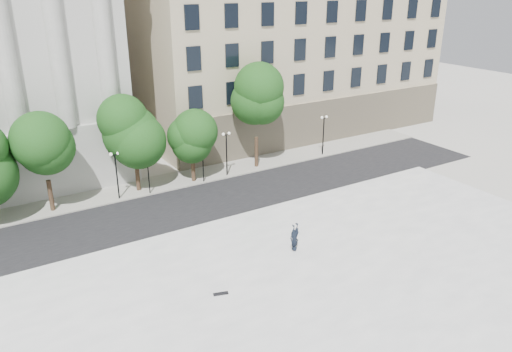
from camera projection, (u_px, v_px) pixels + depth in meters
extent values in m
plane|color=beige|center=(339.00, 326.00, 26.88)|extent=(160.00, 160.00, 0.00)
cube|color=white|center=(305.00, 295.00, 29.18)|extent=(44.00, 22.00, 0.45)
cube|color=black|center=(196.00, 206.00, 41.16)|extent=(60.00, 8.00, 0.02)
cube|color=#A6A399|center=(168.00, 182.00, 45.90)|extent=(60.00, 4.00, 0.12)
cube|color=#B9AA8D|center=(265.00, 38.00, 63.70)|extent=(36.00, 26.00, 21.00)
cylinder|color=black|center=(149.00, 175.00, 42.77)|extent=(0.10, 0.10, 3.50)
imported|color=black|center=(147.00, 152.00, 41.99)|extent=(1.14, 1.91, 0.77)
cylinder|color=black|center=(203.00, 165.00, 45.29)|extent=(0.10, 0.10, 3.50)
imported|color=black|center=(202.00, 143.00, 44.53)|extent=(0.77, 1.69, 0.67)
imported|color=black|center=(294.00, 247.00, 33.40)|extent=(1.04, 2.07, 0.54)
cube|color=black|center=(221.00, 294.00, 28.80)|extent=(0.90, 0.46, 0.09)
cylinder|color=#382619|center=(51.00, 196.00, 39.74)|extent=(0.36, 0.36, 2.68)
sphere|color=#1C4614|center=(44.00, 153.00, 38.40)|extent=(3.78, 3.78, 3.78)
cylinder|color=#382619|center=(138.00, 177.00, 43.59)|extent=(0.36, 0.36, 2.62)
sphere|color=#1C4614|center=(134.00, 138.00, 42.29)|extent=(4.46, 4.46, 4.46)
cylinder|color=#382619|center=(193.00, 168.00, 45.63)|extent=(0.36, 0.36, 2.63)
sphere|color=#1C4614|center=(191.00, 131.00, 44.33)|extent=(3.97, 3.97, 3.97)
cylinder|color=#382619|center=(256.00, 152.00, 49.10)|extent=(0.36, 0.36, 3.13)
sphere|color=#1C4614|center=(256.00, 110.00, 47.55)|extent=(4.57, 4.57, 4.57)
cylinder|color=black|center=(117.00, 178.00, 41.64)|extent=(0.12, 0.12, 4.01)
cube|color=black|center=(115.00, 155.00, 40.91)|extent=(0.60, 0.06, 0.06)
sphere|color=white|center=(111.00, 154.00, 40.73)|extent=(0.28, 0.28, 0.28)
sphere|color=white|center=(118.00, 153.00, 41.02)|extent=(0.28, 0.28, 0.28)
cylinder|color=black|center=(227.00, 156.00, 46.69)|extent=(0.12, 0.12, 4.08)
cube|color=black|center=(226.00, 135.00, 45.94)|extent=(0.60, 0.06, 0.06)
sphere|color=white|center=(223.00, 134.00, 45.76)|extent=(0.28, 0.28, 0.28)
sphere|color=white|center=(229.00, 133.00, 46.05)|extent=(0.28, 0.28, 0.28)
cylinder|color=black|center=(323.00, 137.00, 52.29)|extent=(0.12, 0.12, 4.07)
cube|color=black|center=(324.00, 118.00, 51.54)|extent=(0.60, 0.06, 0.06)
sphere|color=white|center=(322.00, 118.00, 51.36)|extent=(0.28, 0.28, 0.28)
sphere|color=white|center=(327.00, 117.00, 51.65)|extent=(0.28, 0.28, 0.28)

